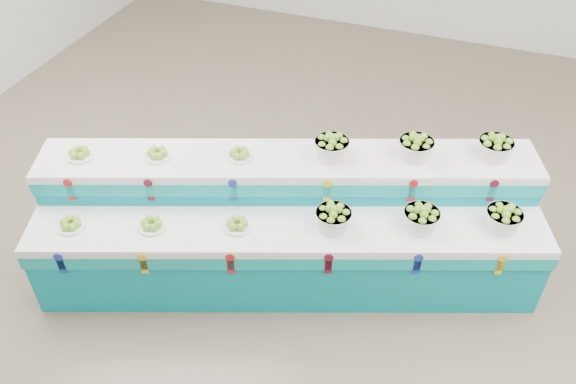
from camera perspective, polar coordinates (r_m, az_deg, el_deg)
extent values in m
plane|color=#705F4E|center=(5.17, 6.18, -8.84)|extent=(10.00, 10.00, 0.00)
cylinder|color=white|center=(4.85, -20.20, -2.85)|extent=(0.27, 0.27, 0.09)
cylinder|color=white|center=(4.67, -12.99, -2.98)|extent=(0.27, 0.27, 0.09)
cylinder|color=white|center=(4.57, -4.92, -3.06)|extent=(0.27, 0.27, 0.09)
cylinder|color=white|center=(5.03, -19.45, 3.58)|extent=(0.27, 0.27, 0.09)
cylinder|color=white|center=(4.86, -12.48, 3.69)|extent=(0.27, 0.27, 0.09)
cylinder|color=white|center=(4.76, -4.71, 3.75)|extent=(0.27, 0.27, 0.09)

